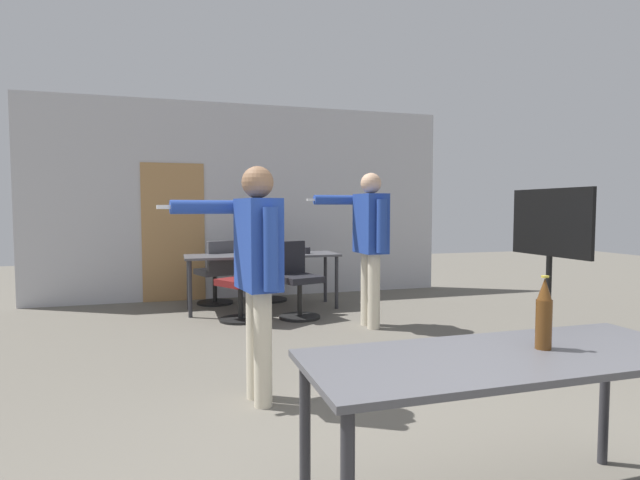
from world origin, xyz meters
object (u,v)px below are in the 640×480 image
Objects in this scene: person_left_plaid at (369,235)px; office_chair_mid_tucked at (297,281)px; office_chair_far_left at (217,275)px; tv_screen at (550,246)px; person_center_tall at (256,261)px; office_chair_far_right at (267,271)px; drink_cup at (307,251)px; beer_bottle at (544,315)px; office_chair_near_pushed at (244,286)px.

person_left_plaid reaches higher than office_chair_mid_tucked.
office_chair_mid_tucked reaches higher than office_chair_far_left.
office_chair_mid_tucked is (-2.28, 1.81, -0.53)m from tv_screen.
person_center_tall is 3.81m from office_chair_far_left.
office_chair_mid_tucked reaches higher than office_chair_far_right.
drink_cup is (0.46, -0.63, 0.35)m from office_chair_far_right.
office_chair_mid_tucked is (0.95, 2.63, -0.56)m from person_center_tall.
person_left_plaid is 1.36m from drink_cup.
office_chair_far_right is at bearing -20.59° from person_center_tall.
person_center_tall is 2.85m from office_chair_mid_tucked.
office_chair_mid_tucked is (0.89, -1.14, 0.02)m from office_chair_far_left.
drink_cup is (0.21, 4.81, -0.11)m from beer_bottle.
person_left_plaid is at bearing 116.27° from office_chair_mid_tucked.
person_left_plaid is 1.64m from office_chair_near_pushed.
office_chair_far_left is (-1.58, 1.89, -0.64)m from person_left_plaid.
person_left_plaid is at bearing -58.39° from office_chair_near_pushed.
person_left_plaid reaches higher than office_chair_far_left.
person_left_plaid is 5.43× the size of beer_bottle.
office_chair_far_right is at bearing -140.56° from tv_screen.
office_chair_far_right is at bearing -18.46° from office_chair_far_left.
tv_screen is 3.08m from drink_cup.
beer_bottle is 3.69× the size of drink_cup.
tv_screen is 3.32m from person_center_tall.
office_chair_mid_tucked is at bearing -28.82° from person_center_tall.
beer_bottle is at bearing 168.16° from person_left_plaid.
person_center_tall is at bearing 137.07° from person_left_plaid.
person_center_tall is 1.76× the size of office_chair_far_right.
beer_bottle is (0.97, -5.42, 0.48)m from office_chair_far_left.
beer_bottle is (1.02, -1.65, -0.10)m from person_center_tall.
person_center_tall is 5.09× the size of beer_bottle.
office_chair_far_left is (-3.17, 2.95, -0.55)m from tv_screen.
person_center_tall is at bearing -110.80° from office_chair_far_left.
office_chair_near_pushed is 0.67m from office_chair_mid_tucked.
person_left_plaid reaches higher than drink_cup.
office_chair_mid_tucked is at bearing 90.95° from beer_bottle.
office_chair_far_right is at bearing 22.04° from person_left_plaid.
office_chair_mid_tucked reaches higher than office_chair_near_pushed.
office_chair_near_pushed is at bearing -99.54° from office_chair_far_left.
drink_cup is at bearing -30.33° from person_center_tall.
person_left_plaid is 20.05× the size of drink_cup.
person_center_tall reaches higher than beer_bottle.
drink_cup is at bearing -47.49° from office_chair_far_left.
office_chair_far_right is (0.50, 1.22, 0.01)m from office_chair_near_pushed.
office_chair_far_left is 1.22m from office_chair_near_pushed.
office_chair_mid_tucked reaches higher than drink_cup.
office_chair_far_right is at bearing -97.76° from office_chair_mid_tucked.
beer_bottle reaches higher than office_chair_far_right.
tv_screen is 1.69× the size of office_chair_near_pushed.
office_chair_far_left is 0.99× the size of office_chair_near_pushed.
drink_cup is (-0.40, 1.28, -0.28)m from person_left_plaid.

